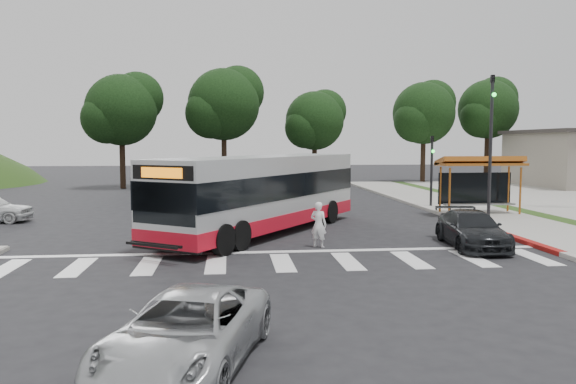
{
  "coord_description": "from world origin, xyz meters",
  "views": [
    {
      "loc": [
        -1.58,
        -21.61,
        3.61
      ],
      "look_at": [
        0.82,
        1.23,
        1.6
      ],
      "focal_mm": 35.0,
      "sensor_mm": 36.0,
      "label": 1
    }
  ],
  "objects": [
    {
      "name": "dark_sedan",
      "position": [
        6.79,
        -3.09,
        0.62
      ],
      "size": [
        2.2,
        4.46,
        1.25
      ],
      "primitive_type": "imported",
      "rotation": [
        0.0,
        0.0,
        -0.11
      ],
      "color": "black",
      "rests_on": "ground"
    },
    {
      "name": "sidewalk_east",
      "position": [
        11.0,
        8.0,
        0.06
      ],
      "size": [
        4.0,
        40.0,
        0.12
      ],
      "primitive_type": "cube",
      "color": "gray",
      "rests_on": "ground"
    },
    {
      "name": "pedestrian",
      "position": [
        1.48,
        -2.58,
        0.8
      ],
      "size": [
        0.69,
        0.62,
        1.59
      ],
      "primitive_type": "imported",
      "rotation": [
        0.0,
        0.0,
        2.6
      ],
      "color": "white",
      "rests_on": "ground"
    },
    {
      "name": "traffic_signal_ne_tall",
      "position": [
        9.6,
        1.49,
        3.88
      ],
      "size": [
        0.18,
        0.37,
        6.5
      ],
      "color": "black",
      "rests_on": "ground"
    },
    {
      "name": "curb_east",
      "position": [
        9.0,
        8.0,
        0.07
      ],
      "size": [
        0.3,
        40.0,
        0.15
      ],
      "primitive_type": "cube",
      "color": "#9E9991",
      "rests_on": "ground"
    },
    {
      "name": "tree_ne_b",
      "position": [
        23.08,
        30.06,
        6.92
      ],
      "size": [
        6.16,
        5.74,
        10.02
      ],
      "color": "black",
      "rests_on": "ground"
    },
    {
      "name": "curb_east_red",
      "position": [
        9.0,
        -2.0,
        0.08
      ],
      "size": [
        0.32,
        6.0,
        0.15
      ],
      "primitive_type": "cube",
      "color": "maroon",
      "rests_on": "ground"
    },
    {
      "name": "tree_north_b",
      "position": [
        6.07,
        28.06,
        5.66
      ],
      "size": [
        5.72,
        5.33,
        8.43
      ],
      "color": "black",
      "rests_on": "ground"
    },
    {
      "name": "crosswalk_ladder",
      "position": [
        0.0,
        -5.0,
        0.01
      ],
      "size": [
        18.0,
        2.6,
        0.01
      ],
      "primitive_type": "cube",
      "color": "silver",
      "rests_on": "ground"
    },
    {
      "name": "ground",
      "position": [
        0.0,
        0.0,
        0.0
      ],
      "size": [
        140.0,
        140.0,
        0.0
      ],
      "primitive_type": "plane",
      "color": "black",
      "rests_on": "ground"
    },
    {
      "name": "transit_bus",
      "position": [
        -0.23,
        0.7,
        1.54
      ],
      "size": [
        8.9,
        11.3,
        3.08
      ],
      "primitive_type": null,
      "rotation": [
        0.0,
        0.0,
        -0.6
      ],
      "color": "#B3B5B8",
      "rests_on": "ground"
    },
    {
      "name": "silver_suv_south",
      "position": [
        -2.28,
        -12.71,
        0.6
      ],
      "size": [
        3.11,
        4.7,
        1.2
      ],
      "primitive_type": "imported",
      "rotation": [
        0.0,
        0.0,
        -0.28
      ],
      "color": "#ABAEB1",
      "rests_on": "ground"
    },
    {
      "name": "traffic_signal_ne_short",
      "position": [
        9.6,
        8.49,
        2.48
      ],
      "size": [
        0.18,
        0.37,
        4.0
      ],
      "color": "black",
      "rests_on": "ground"
    },
    {
      "name": "tree_ne_a",
      "position": [
        16.08,
        28.06,
        6.39
      ],
      "size": [
        6.16,
        5.74,
        9.3
      ],
      "color": "black",
      "rests_on": "parking_lot"
    },
    {
      "name": "tree_north_a",
      "position": [
        -1.92,
        26.07,
        6.92
      ],
      "size": [
        6.6,
        6.15,
        10.17
      ],
      "color": "black",
      "rests_on": "ground"
    },
    {
      "name": "bus_shelter",
      "position": [
        10.8,
        5.1,
        2.35
      ],
      "size": [
        4.2,
        1.6,
        2.86
      ],
      "color": "#A2561B",
      "rests_on": "sidewalk_east"
    },
    {
      "name": "tree_north_c",
      "position": [
        -9.92,
        24.06,
        6.29
      ],
      "size": [
        6.16,
        5.74,
        9.3
      ],
      "color": "black",
      "rests_on": "ground"
    }
  ]
}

